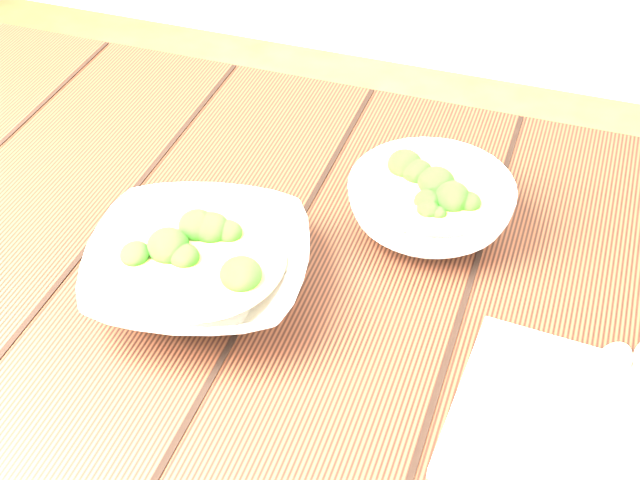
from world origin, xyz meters
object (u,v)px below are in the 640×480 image
Objects in this scene: soup_bowl_back at (430,204)px; napkin at (588,431)px; table at (285,367)px; trivet at (254,251)px; soup_bowl_front at (199,268)px.

soup_bowl_back reaches higher than napkin.
trivet is (-0.04, 0.03, 0.13)m from table.
napkin is at bearing -18.14° from trivet.
soup_bowl_front is 0.07m from trivet.
soup_bowl_back is 0.90× the size of napkin.
table is 0.14m from trivet.
napkin is at bearing -8.50° from soup_bowl_front.
table is 0.24m from soup_bowl_back.
napkin reaches higher than table.
table is 4.51× the size of soup_bowl_front.
soup_bowl_front is 0.26m from soup_bowl_back.
trivet reaches higher than napkin.
soup_bowl_back reaches higher than trivet.
soup_bowl_front and soup_bowl_back have the same top height.
soup_bowl_front reaches higher than table.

